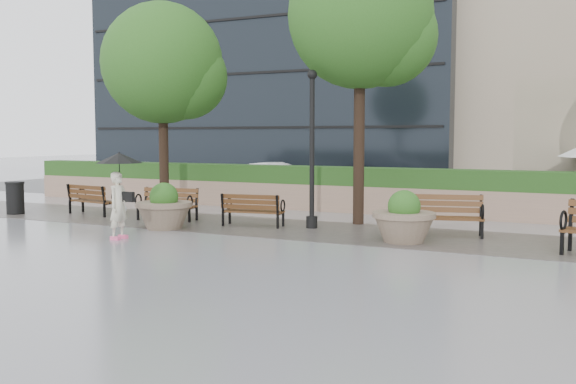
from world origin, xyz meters
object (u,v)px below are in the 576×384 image
at_px(trash_bin, 15,199).
at_px(pedestrian, 119,187).
at_px(planter_right, 404,222).
at_px(car_right, 277,180).
at_px(bench_2, 253,217).
at_px(lamppost, 312,159).
at_px(bench_3, 443,224).
at_px(planter_left, 164,211).
at_px(car_left, 151,177).
at_px(bench_0, 93,206).
at_px(bench_1, 167,211).

relative_size(trash_bin, pedestrian, 0.47).
bearing_deg(planter_right, car_right, 131.86).
height_order(bench_2, planter_right, planter_right).
bearing_deg(lamppost, bench_2, -165.79).
distance_m(bench_3, planter_right, 1.34).
bearing_deg(planter_left, car_left, 129.72).
height_order(bench_0, pedestrian, pedestrian).
relative_size(bench_0, car_left, 0.41).
distance_m(planter_right, lamppost, 3.11).
bearing_deg(bench_3, pedestrian, -165.04).
height_order(bench_2, lamppost, lamppost).
distance_m(bench_1, bench_2, 2.65).
height_order(bench_3, car_left, car_left).
relative_size(bench_0, planter_right, 1.26).
bearing_deg(car_right, pedestrian, -172.24).
bearing_deg(bench_1, bench_3, -4.89).
bearing_deg(pedestrian, bench_2, -30.22).
distance_m(planter_left, planter_right, 5.90).
bearing_deg(lamppost, bench_0, -177.53).
height_order(bench_0, bench_2, bench_0).
xyz_separation_m(planter_right, car_left, (-12.64, 7.56, 0.17)).
bearing_deg(car_left, bench_1, -128.31).
height_order(planter_left, car_right, car_right).
relative_size(planter_left, planter_right, 1.01).
bearing_deg(lamppost, bench_1, -174.90).
bearing_deg(planter_right, pedestrian, -158.32).
bearing_deg(bench_1, car_left, 122.04).
bearing_deg(bench_3, bench_0, 168.58).
bearing_deg(bench_3, car_right, 125.03).
bearing_deg(car_left, bench_2, -117.77).
distance_m(bench_0, planter_right, 9.47).
bearing_deg(bench_2, planter_left, 28.37).
xyz_separation_m(bench_2, bench_3, (4.68, 0.49, 0.03)).
relative_size(bench_0, bench_2, 1.06).
bearing_deg(planter_right, lamppost, 157.83).
relative_size(planter_right, pedestrian, 0.71).
distance_m(planter_left, pedestrian, 1.85).
bearing_deg(planter_right, trash_bin, -179.55).
bearing_deg(bench_1, car_right, 83.98).
relative_size(trash_bin, car_left, 0.21).
bearing_deg(bench_0, car_left, -55.80).
distance_m(trash_bin, pedestrian, 6.25).
distance_m(planter_right, trash_bin, 11.60).
distance_m(lamppost, car_right, 8.21).
bearing_deg(bench_1, bench_2, -8.75).
height_order(car_right, pedestrian, pedestrian).
xyz_separation_m(bench_0, bench_3, (10.02, 0.41, 0.02)).
distance_m(planter_right, car_left, 14.73).
height_order(trash_bin, pedestrian, pedestrian).
height_order(planter_left, pedestrian, pedestrian).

